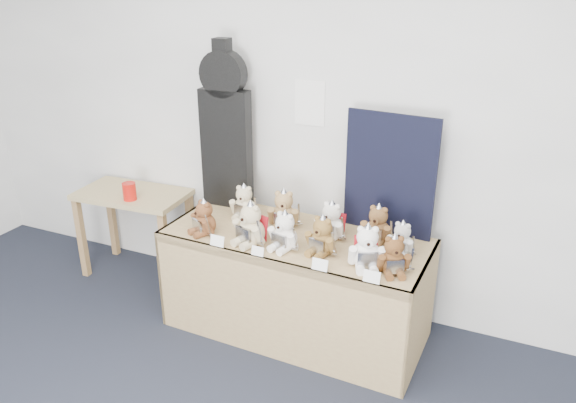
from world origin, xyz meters
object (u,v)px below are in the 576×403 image
at_px(teddy_front_centre, 284,232).
at_px(teddy_back_left, 244,203).
at_px(teddy_front_far_right, 367,249).
at_px(teddy_back_end, 401,240).
at_px(teddy_front_far_left, 204,219).
at_px(teddy_back_centre_left, 284,211).
at_px(teddy_back_right, 377,226).
at_px(red_cup, 129,191).
at_px(guitar_case, 226,128).
at_px(side_table, 134,207).
at_px(teddy_front_end, 394,257).
at_px(teddy_front_right, 322,237).
at_px(display_table, 291,262).
at_px(teddy_front_left, 250,226).
at_px(teddy_back_centre_right, 331,222).

xyz_separation_m(teddy_front_centre, teddy_back_left, (-0.44, 0.31, -0.00)).
height_order(teddy_front_centre, teddy_front_far_right, teddy_front_far_right).
bearing_deg(teddy_back_end, teddy_back_left, -176.39).
bearing_deg(teddy_back_end, teddy_front_far_left, -160.69).
distance_m(teddy_back_centre_left, teddy_back_right, 0.62).
bearing_deg(teddy_back_end, red_cup, -172.85).
distance_m(teddy_front_centre, teddy_front_far_right, 0.52).
height_order(guitar_case, teddy_front_far_right, guitar_case).
bearing_deg(guitar_case, red_cup, -166.36).
distance_m(side_table, teddy_front_end, 2.17).
xyz_separation_m(teddy_front_far_right, teddy_front_end, (0.15, -0.01, -0.01)).
height_order(side_table, teddy_back_left, teddy_back_left).
xyz_separation_m(teddy_front_right, teddy_back_left, (-0.67, 0.27, -0.00)).
bearing_deg(teddy_front_end, side_table, 142.95).
bearing_deg(teddy_back_centre_left, red_cup, 165.95).
bearing_deg(side_table, guitar_case, 2.26).
height_order(teddy_front_centre, teddy_back_end, teddy_front_centre).
distance_m(display_table, teddy_front_far_left, 0.62).
xyz_separation_m(display_table, teddy_back_centre_left, (-0.13, 0.17, 0.27)).
relative_size(teddy_front_left, teddy_front_right, 1.13).
distance_m(display_table, teddy_back_right, 0.59).
bearing_deg(teddy_front_centre, teddy_back_centre_left, 128.37).
xyz_separation_m(display_table, teddy_front_left, (-0.21, -0.13, 0.27)).
xyz_separation_m(teddy_front_far_left, teddy_front_centre, (0.55, 0.02, 0.01)).
bearing_deg(teddy_front_right, teddy_front_far_right, 2.32).
bearing_deg(teddy_front_centre, display_table, 106.05).
bearing_deg(teddy_front_left, teddy_front_far_right, 18.30).
height_order(red_cup, teddy_front_far_right, teddy_front_far_right).
xyz_separation_m(red_cup, teddy_front_left, (1.15, -0.27, 0.06)).
relative_size(teddy_back_left, teddy_back_right, 0.95).
xyz_separation_m(red_cup, teddy_back_right, (1.85, 0.06, 0.05)).
bearing_deg(teddy_front_left, guitar_case, 149.60).
xyz_separation_m(teddy_front_right, teddy_back_centre_right, (-0.02, 0.21, 0.00)).
height_order(teddy_front_far_right, teddy_back_centre_right, teddy_front_far_right).
height_order(teddy_back_left, teddy_back_end, teddy_back_left).
bearing_deg(teddy_back_left, teddy_front_far_left, -115.90).
bearing_deg(teddy_front_right, teddy_back_left, 169.59).
bearing_deg(teddy_front_left, red_cup, -175.64).
xyz_separation_m(side_table, teddy_front_left, (1.23, -0.40, 0.25)).
bearing_deg(teddy_back_left, teddy_front_right, -29.06).
relative_size(red_cup, teddy_back_centre_right, 0.47).
relative_size(teddy_front_left, teddy_front_far_right, 1.04).
height_order(display_table, teddy_front_end, teddy_front_end).
distance_m(teddy_front_right, teddy_front_end, 0.45).
xyz_separation_m(teddy_front_end, teddy_back_centre_right, (-0.47, 0.27, 0.01)).
height_order(teddy_front_far_right, teddy_back_left, teddy_front_far_right).
distance_m(teddy_front_right, teddy_back_centre_right, 0.21).
relative_size(teddy_front_left, teddy_front_centre, 1.12).
bearing_deg(teddy_front_far_right, teddy_back_right, 74.69).
bearing_deg(teddy_back_right, teddy_back_end, -22.55).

